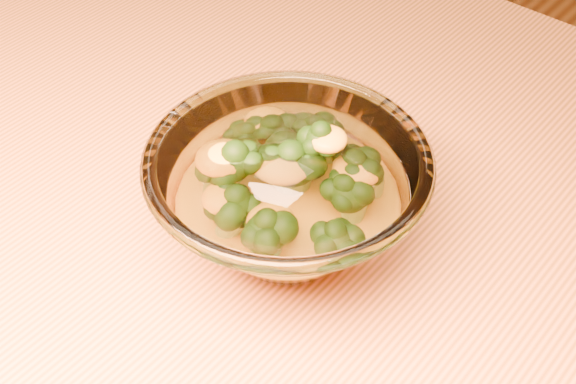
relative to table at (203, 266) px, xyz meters
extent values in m
cube|color=#E27B43|center=(0.00, 0.00, 0.08)|extent=(1.20, 0.80, 0.04)
cylinder|color=brown|center=(-0.54, 0.34, -0.30)|extent=(0.06, 0.06, 0.71)
ellipsoid|color=white|center=(0.09, 0.00, 0.11)|extent=(0.09, 0.09, 0.02)
torus|color=white|center=(0.09, 0.00, 0.18)|extent=(0.20, 0.20, 0.01)
ellipsoid|color=orange|center=(0.09, 0.00, 0.13)|extent=(0.11, 0.11, 0.03)
camera|label=1|loc=(0.35, -0.30, 0.53)|focal=50.00mm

